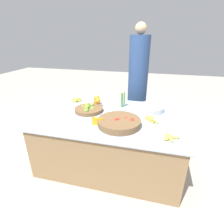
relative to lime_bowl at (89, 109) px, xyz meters
The scene contains 12 objects.
ground_plane 0.73m from the lime_bowl, 10.97° to the right, with size 12.00×12.00×0.00m, color #ADA599.
market_table 0.47m from the lime_bowl, 10.97° to the right, with size 1.69×1.17×0.63m.
lime_bowl is the anchor object (origin of this frame).
tomato_basket 0.54m from the lime_bowl, 31.37° to the right, with size 0.46×0.46×0.09m.
orange_pile 0.24m from the lime_bowl, 82.05° to the left, with size 0.12×0.16×0.13m.
metal_bowl 0.79m from the lime_bowl, 16.08° to the left, with size 0.35×0.35×0.06m.
price_sign 0.41m from the lime_bowl, 55.53° to the right, with size 0.13×0.01×0.09m.
veg_bundle 0.48m from the lime_bowl, 33.94° to the left, with size 0.05×0.08×0.19m.
banana_bunch_front_center 1.05m from the lime_bowl, 23.38° to the right, with size 0.15×0.17×0.04m.
banana_bunch_middle_right 0.79m from the lime_bowl, ahead, with size 0.19×0.15×0.06m.
banana_bunch_back_center 0.42m from the lime_bowl, 136.60° to the left, with size 0.19×0.13×0.06m.
vendor_person 1.06m from the lime_bowl, 61.04° to the left, with size 0.31×0.31×1.70m.
Camera 1 is at (0.47, -1.85, 1.52)m, focal length 28.00 mm.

